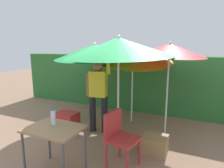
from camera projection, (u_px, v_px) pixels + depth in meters
ground_plane at (106, 137)px, 4.09m from camera, size 24.00×24.00×0.00m
hedge_row at (137, 82)px, 5.88m from camera, size 8.00×0.70×1.64m
umbrella_rainbow at (134, 53)px, 4.65m from camera, size 1.92×1.90×2.13m
umbrella_orange at (170, 50)px, 3.93m from camera, size 1.47×1.46×2.02m
umbrella_yellow at (94, 52)px, 4.69m from camera, size 1.94×1.96×2.00m
umbrella_navy at (119, 47)px, 3.47m from camera, size 1.99×1.99×2.11m
person_vendor at (98, 91)px, 4.20m from camera, size 0.56×0.28×1.88m
chair_plastic at (119, 136)px, 3.03m from camera, size 0.51×0.51×0.89m
cooler_box at (67, 121)px, 4.43m from camera, size 0.49×0.39×0.41m
crate_cardboard at (155, 144)px, 3.46m from camera, size 0.43×0.38×0.32m
folding_table at (54, 133)px, 2.81m from camera, size 0.80×0.60×0.73m
bottle_water at (53, 118)px, 2.88m from camera, size 0.07×0.07×0.24m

